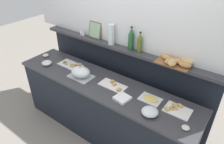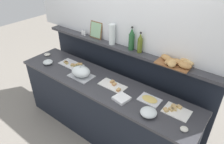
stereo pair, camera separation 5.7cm
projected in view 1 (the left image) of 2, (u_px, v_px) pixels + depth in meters
The scene contains 20 objects.
ground_plane at pixel (124, 110), 3.67m from camera, with size 12.00×12.00×0.00m, color gray.
buffet_counter at pixel (102, 109), 3.01m from camera, with size 2.70×0.63×0.93m.
back_ledge_unit at pixel (121, 81), 3.23m from camera, with size 2.77×0.22×1.30m.
sandwich_platter_rear at pixel (113, 85), 2.69m from camera, with size 0.37×0.18×0.04m.
sandwich_platter_front at pixel (71, 65), 3.15m from camera, with size 0.38×0.21×0.04m.
sandwich_platter_side at pixel (176, 109), 2.30m from camera, with size 0.29×0.21×0.04m.
cold_cuts_platter at pixel (150, 99), 2.46m from camera, with size 0.26×0.18×0.02m.
serving_cloche at pixel (81, 72), 2.85m from camera, with size 0.34×0.24×0.17m.
glass_bowl_large at pixel (47, 63), 3.16m from camera, with size 0.15×0.15×0.06m.
glass_bowl_medium at pixel (150, 112), 2.23m from camera, with size 0.18×0.18×0.07m.
condiment_bowl_cream at pixel (46, 55), 3.41m from camera, with size 0.10×0.10×0.04m, color silver.
condiment_bowl_teal at pixel (186, 128), 2.07m from camera, with size 0.08×0.08×0.03m, color silver.
napkin_stack at pixel (122, 98), 2.46m from camera, with size 0.17×0.17×0.03m, color white.
wine_bottle_green at pixel (131, 39), 2.71m from camera, with size 0.08×0.08×0.32m.
olive_oil_bottle at pixel (140, 43), 2.65m from camera, with size 0.06×0.06×0.28m.
salt_shaker at pixel (81, 32), 3.20m from camera, with size 0.03×0.03×0.09m.
pepper_shaker at pixel (83, 33), 3.17m from camera, with size 0.03×0.03×0.09m.
bread_basket at pixel (177, 61), 2.42m from camera, with size 0.42×0.32×0.08m.
framed_picture at pixel (95, 30), 3.05m from camera, with size 0.22×0.06×0.25m.
water_carafe at pixel (111, 34), 2.85m from camera, with size 0.09×0.09×0.29m, color silver.
Camera 1 is at (1.47, -1.75, 2.51)m, focal length 33.11 mm.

